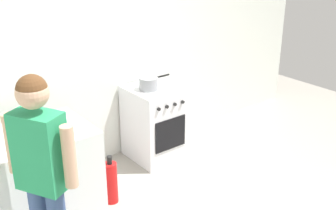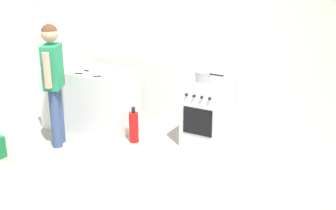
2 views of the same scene
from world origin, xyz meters
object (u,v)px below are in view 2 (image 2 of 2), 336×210
Objects in this scene: knife_utility at (102,76)px; person at (53,75)px; knife_carving at (62,68)px; knife_paring at (81,73)px; oven_left at (207,113)px; larder_cabinet at (61,50)px; pot at (203,77)px; knife_bread at (92,72)px; fire_extinguisher at (134,127)px.

person is at bearing -135.04° from knife_utility.
person is at bearing -56.80° from knife_carving.
knife_carving and knife_paring have the same top height.
oven_left is at bearing 14.98° from knife_carving.
larder_cabinet reaches higher than oven_left.
pot reaches higher than knife_bread.
fire_extinguisher is at bearing -18.05° from larder_cabinet.
knife_carving reaches higher than fire_extinguisher.
oven_left is 1.79m from knife_paring.
larder_cabinet reaches higher than knife_bread.
knife_carving is at bearing -164.79° from pot.
pot reaches higher than knife_utility.
knife_paring and knife_bread have the same top height.
oven_left is 2.21× the size of pot.
fire_extinguisher is 2.03m from larder_cabinet.
knife_utility is (-1.20, -0.59, -0.01)m from pot.
fire_extinguisher is at bearing 1.69° from knife_bread.
knife_paring is at bearing -168.53° from fire_extinguisher.
fire_extinguisher is (-0.80, -0.47, -0.70)m from pot.
person is 3.23× the size of fire_extinguisher.
knife_carving is at bearing -46.45° from larder_cabinet.
knife_bread is (0.08, 0.13, -0.00)m from knife_paring.
oven_left is 2.85× the size of knife_carving.
knife_carving is at bearing 168.98° from knife_paring.
oven_left is 2.07m from person.
pot reaches higher than knife_paring.
oven_left is 1.70× the size of fire_extinguisher.
fire_extinguisher is (1.17, 0.07, -0.69)m from knife_carving.
pot is at bearing 21.88° from knife_paring.
oven_left is 0.53× the size of person.
knife_utility is at bearing -27.18° from larder_cabinet.
knife_carving is 0.85× the size of knife_bread.
pot reaches higher than fire_extinguisher.
person reaches higher than knife_paring.
knife_bread is at bearing 71.98° from person.
oven_left is 4.31× the size of knife_paring.
person is at bearing -108.02° from knife_bread.
knife_bread is (-0.26, 0.11, -0.00)m from knife_utility.
knife_carving is 0.90m from larder_cabinet.
knife_bread is at bearing 5.34° from knife_carving.
pot is 2.58m from larder_cabinet.
larder_cabinet is at bearing 151.79° from knife_bread.
knife_carving is at bearing 175.42° from knife_utility.
knife_paring is at bearing -35.01° from larder_cabinet.
knife_paring is 0.12× the size of person.
knife_paring is at bearing -11.02° from knife_carving.
fire_extinguisher is at bearing 3.27° from knife_carving.
knife_paring is (0.43, -0.08, 0.00)m from knife_carving.
knife_utility reaches higher than fire_extinguisher.
person is (-0.44, -0.44, 0.06)m from knife_utility.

